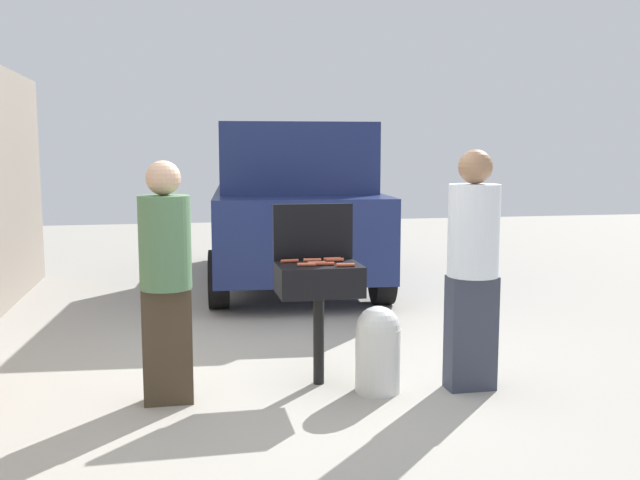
{
  "coord_description": "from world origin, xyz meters",
  "views": [
    {
      "loc": [
        -0.69,
        -4.97,
        1.69
      ],
      "look_at": [
        0.39,
        0.4,
        1.0
      ],
      "focal_mm": 39.23,
      "sensor_mm": 36.0,
      "label": 1
    }
  ],
  "objects_px": {
    "hot_dog_2": "(332,259)",
    "parked_minivan": "(291,204)",
    "hot_dog_6": "(335,260)",
    "hot_dog_3": "(307,264)",
    "hot_dog_1": "(325,264)",
    "hot_dog_5": "(312,260)",
    "propane_tank": "(378,347)",
    "bbq_grill": "(319,283)",
    "hot_dog_4": "(290,261)",
    "person_right": "(473,261)",
    "hot_dog_0": "(316,263)",
    "hot_dog_7": "(346,265)",
    "person_left": "(166,273)"
  },
  "relations": [
    {
      "from": "hot_dog_2",
      "to": "parked_minivan",
      "type": "xyz_separation_m",
      "value": [
        0.31,
        3.93,
        0.12
      ]
    },
    {
      "from": "hot_dog_6",
      "to": "parked_minivan",
      "type": "height_order",
      "value": "parked_minivan"
    },
    {
      "from": "hot_dog_3",
      "to": "parked_minivan",
      "type": "xyz_separation_m",
      "value": [
        0.55,
        4.14,
        0.12
      ]
    },
    {
      "from": "hot_dog_1",
      "to": "hot_dog_3",
      "type": "height_order",
      "value": "same"
    },
    {
      "from": "hot_dog_2",
      "to": "parked_minivan",
      "type": "relative_size",
      "value": 0.03
    },
    {
      "from": "hot_dog_5",
      "to": "propane_tank",
      "type": "relative_size",
      "value": 0.21
    },
    {
      "from": "bbq_grill",
      "to": "parked_minivan",
      "type": "height_order",
      "value": "parked_minivan"
    },
    {
      "from": "hot_dog_5",
      "to": "hot_dog_1",
      "type": "bearing_deg",
      "value": -72.26
    },
    {
      "from": "hot_dog_2",
      "to": "parked_minivan",
      "type": "bearing_deg",
      "value": 85.45
    },
    {
      "from": "parked_minivan",
      "to": "hot_dog_6",
      "type": "bearing_deg",
      "value": 90.19
    },
    {
      "from": "hot_dog_4",
      "to": "parked_minivan",
      "type": "bearing_deg",
      "value": 80.86
    },
    {
      "from": "hot_dog_4",
      "to": "person_right",
      "type": "xyz_separation_m",
      "value": [
        1.24,
        -0.43,
        0.03
      ]
    },
    {
      "from": "bbq_grill",
      "to": "person_right",
      "type": "distance_m",
      "value": 1.11
    },
    {
      "from": "hot_dog_0",
      "to": "propane_tank",
      "type": "bearing_deg",
      "value": -29.31
    },
    {
      "from": "hot_dog_7",
      "to": "person_left",
      "type": "distance_m",
      "value": 1.24
    },
    {
      "from": "propane_tank",
      "to": "parked_minivan",
      "type": "height_order",
      "value": "parked_minivan"
    },
    {
      "from": "hot_dog_1",
      "to": "hot_dog_2",
      "type": "distance_m",
      "value": 0.23
    },
    {
      "from": "hot_dog_7",
      "to": "bbq_grill",
      "type": "bearing_deg",
      "value": 137.03
    },
    {
      "from": "hot_dog_1",
      "to": "hot_dog_7",
      "type": "distance_m",
      "value": 0.15
    },
    {
      "from": "propane_tank",
      "to": "parked_minivan",
      "type": "relative_size",
      "value": 0.14
    },
    {
      "from": "hot_dog_1",
      "to": "hot_dog_5",
      "type": "height_order",
      "value": "same"
    },
    {
      "from": "hot_dog_3",
      "to": "hot_dog_5",
      "type": "distance_m",
      "value": 0.21
    },
    {
      "from": "hot_dog_1",
      "to": "hot_dog_4",
      "type": "xyz_separation_m",
      "value": [
        -0.23,
        0.17,
        0.0
      ]
    },
    {
      "from": "bbq_grill",
      "to": "person_right",
      "type": "xyz_separation_m",
      "value": [
        1.04,
        -0.32,
        0.18
      ]
    },
    {
      "from": "hot_dog_0",
      "to": "propane_tank",
      "type": "xyz_separation_m",
      "value": [
        0.4,
        -0.22,
        -0.58
      ]
    },
    {
      "from": "hot_dog_6",
      "to": "person_right",
      "type": "relative_size",
      "value": 0.08
    },
    {
      "from": "hot_dog_0",
      "to": "hot_dog_7",
      "type": "bearing_deg",
      "value": -34.29
    },
    {
      "from": "hot_dog_2",
      "to": "hot_dog_4",
      "type": "distance_m",
      "value": 0.33
    },
    {
      "from": "hot_dog_1",
      "to": "person_left",
      "type": "relative_size",
      "value": 0.08
    },
    {
      "from": "bbq_grill",
      "to": "parked_minivan",
      "type": "relative_size",
      "value": 0.2
    },
    {
      "from": "bbq_grill",
      "to": "hot_dog_3",
      "type": "bearing_deg",
      "value": -143.35
    },
    {
      "from": "hot_dog_1",
      "to": "hot_dog_6",
      "type": "bearing_deg",
      "value": 56.7
    },
    {
      "from": "person_right",
      "to": "hot_dog_3",
      "type": "bearing_deg",
      "value": 2.32
    },
    {
      "from": "hot_dog_2",
      "to": "hot_dog_5",
      "type": "bearing_deg",
      "value": -172.51
    },
    {
      "from": "hot_dog_4",
      "to": "person_right",
      "type": "relative_size",
      "value": 0.08
    },
    {
      "from": "hot_dog_0",
      "to": "hot_dog_5",
      "type": "distance_m",
      "value": 0.14
    },
    {
      "from": "hot_dog_1",
      "to": "hot_dog_3",
      "type": "bearing_deg",
      "value": -176.6
    },
    {
      "from": "bbq_grill",
      "to": "hot_dog_1",
      "type": "height_order",
      "value": "hot_dog_1"
    },
    {
      "from": "hot_dog_0",
      "to": "person_left",
      "type": "relative_size",
      "value": 0.08
    },
    {
      "from": "hot_dog_3",
      "to": "parked_minivan",
      "type": "height_order",
      "value": "parked_minivan"
    },
    {
      "from": "hot_dog_7",
      "to": "propane_tank",
      "type": "xyz_separation_m",
      "value": [
        0.21,
        -0.1,
        -0.58
      ]
    },
    {
      "from": "bbq_grill",
      "to": "hot_dog_1",
      "type": "xyz_separation_m",
      "value": [
        0.03,
        -0.07,
        0.15
      ]
    },
    {
      "from": "bbq_grill",
      "to": "hot_dog_4",
      "type": "xyz_separation_m",
      "value": [
        -0.19,
        0.11,
        0.15
      ]
    },
    {
      "from": "hot_dog_2",
      "to": "bbq_grill",
      "type": "bearing_deg",
      "value": -133.52
    },
    {
      "from": "hot_dog_4",
      "to": "hot_dog_7",
      "type": "distance_m",
      "value": 0.44
    },
    {
      "from": "hot_dog_0",
      "to": "hot_dog_2",
      "type": "relative_size",
      "value": 1.0
    },
    {
      "from": "hot_dog_2",
      "to": "parked_minivan",
      "type": "height_order",
      "value": "parked_minivan"
    },
    {
      "from": "hot_dog_4",
      "to": "person_right",
      "type": "bearing_deg",
      "value": -18.98
    },
    {
      "from": "hot_dog_1",
      "to": "hot_dog_6",
      "type": "distance_m",
      "value": 0.19
    },
    {
      "from": "hot_dog_0",
      "to": "hot_dog_6",
      "type": "relative_size",
      "value": 1.0
    }
  ]
}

